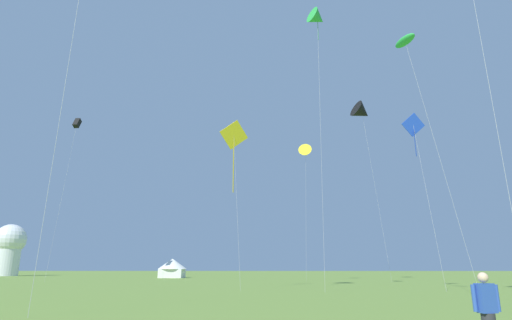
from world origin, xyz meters
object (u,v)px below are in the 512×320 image
kite_yellow_diamond (234,138)px  person_spectator (488,316)px  kite_black_box (77,124)px  festival_tent_right (172,267)px  kite_green_parafoil (405,42)px  kite_black_delta (362,112)px  kite_yellow_delta (306,153)px  observatory_dome (9,247)px  kite_blue_diamond (414,127)px  kite_green_delta (317,18)px

kite_yellow_diamond → person_spectator: kite_yellow_diamond is taller
kite_black_box → festival_tent_right: kite_black_box is taller
kite_black_box → kite_green_parafoil: bearing=-37.0°
kite_black_delta → festival_tent_right: size_ratio=5.22×
kite_yellow_delta → kite_green_parafoil: (4.34, -30.79, -0.44)m
kite_green_parafoil → observatory_dome: size_ratio=1.66×
festival_tent_right → observatory_dome: 41.43m
kite_blue_diamond → person_spectator: size_ratio=9.01×
observatory_dome → kite_green_delta: bearing=-41.6°
kite_yellow_diamond → kite_black_delta: bearing=52.1°
kite_green_delta → kite_green_parafoil: 11.85m
kite_black_box → kite_green_parafoil: 46.66m
kite_green_delta → kite_green_parafoil: (5.07, -7.87, -7.27)m
kite_yellow_diamond → kite_yellow_delta: 23.82m
kite_black_box → kite_yellow_delta: (32.78, 2.82, -3.75)m
kite_green_delta → festival_tent_right: (-21.57, 39.06, -22.97)m
kite_yellow_delta → kite_black_delta: 10.83m
kite_yellow_diamond → festival_tent_right: size_ratio=2.98×
kite_yellow_delta → kite_blue_diamond: (7.86, -21.36, -3.68)m
kite_yellow_delta → observatory_dome: size_ratio=1.77×
kite_yellow_diamond → kite_blue_diamond: bearing=1.1°
kite_black_box → observatory_dome: size_ratio=2.09×
kite_yellow_diamond → kite_blue_diamond: (16.52, 0.33, 1.02)m
kite_blue_diamond → observatory_dome: (-68.79, 51.88, -8.24)m
kite_green_delta → kite_black_box: (-32.05, 20.10, -3.08)m
kite_yellow_diamond → kite_green_parafoil: 16.43m
festival_tent_right → kite_yellow_diamond: bearing=-70.2°
kite_black_box → festival_tent_right: bearing=61.1°
kite_yellow_diamond → observatory_dome: 74.23m
kite_black_box → festival_tent_right: 29.41m
person_spectator → kite_green_delta: bearing=89.3°
kite_green_delta → kite_yellow_delta: size_ratio=1.35×
kite_yellow_diamond → kite_black_box: 31.77m
kite_yellow_diamond → kite_black_box: bearing=142.0°
kite_black_box → kite_green_parafoil: kite_black_box is taller
kite_green_delta → kite_black_box: bearing=147.9°
festival_tent_right → kite_yellow_delta: bearing=-35.9°
kite_green_delta → kite_blue_diamond: (8.60, 1.55, -10.51)m
kite_black_delta → kite_black_box: bearing=-175.3°
kite_black_box → kite_black_delta: bearing=4.7°
kite_green_delta → festival_tent_right: 50.18m
kite_green_parafoil → festival_tent_right: size_ratio=3.59×
kite_green_delta → kite_black_delta: bearing=68.1°
kite_black_delta → kite_yellow_diamond: bearing=-127.9°
kite_black_box → person_spectator: bearing=-54.9°
kite_green_delta → observatory_dome: 82.65m
person_spectator → observatory_dome: size_ratio=0.16×
kite_green_parafoil → kite_black_delta: size_ratio=0.69×
kite_green_parafoil → observatory_dome: 90.28m
kite_black_box → kite_black_delta: 41.71m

